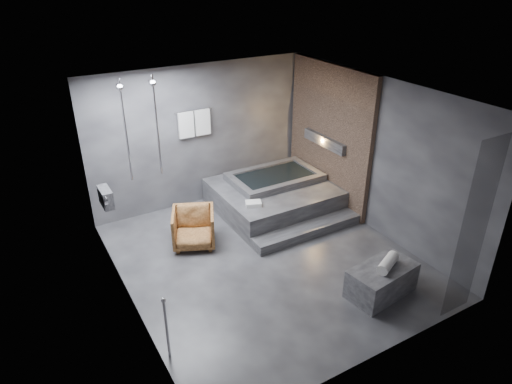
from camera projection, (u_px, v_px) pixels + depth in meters
room at (280, 154)px, 7.25m from camera, size 5.00×5.04×2.82m
tub_deck at (273, 197)px, 9.14m from camera, size 2.20×2.00×0.50m
tub_step at (307, 230)px, 8.31m from camera, size 2.20×0.36×0.18m
concrete_bench at (381, 280)px, 6.78m from camera, size 1.10×0.70×0.47m
driftwood_chair at (194, 228)px, 7.92m from camera, size 0.95×0.96×0.67m
rolled_towel at (388, 263)px, 6.63m from camera, size 0.50×0.35×0.17m
deck_towel at (253, 204)px, 8.28m from camera, size 0.34×0.30×0.07m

